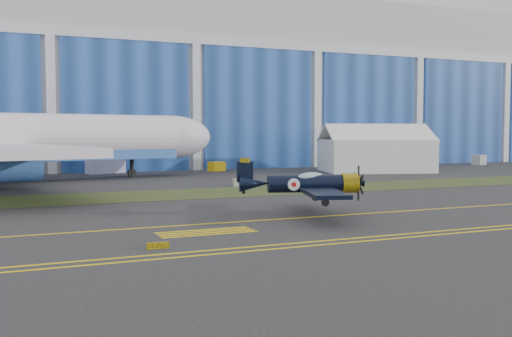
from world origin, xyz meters
name	(u,v)px	position (x,y,z in m)	size (l,w,h in m)	color
ground	(376,204)	(0.00, 0.00, 0.00)	(260.00, 260.00, 0.00)	#2F2F30
grass_median	(299,189)	(0.00, 14.00, 0.02)	(260.00, 10.00, 0.02)	#475128
hangar	(160,86)	(0.00, 71.79, 14.96)	(220.00, 45.70, 30.00)	silver
taxiway_centreline	(413,210)	(0.00, -5.00, 0.01)	(200.00, 0.20, 0.02)	yellow
edge_line_near	(510,228)	(0.00, -14.50, 0.01)	(80.00, 0.20, 0.02)	yellow
edge_line_far	(498,226)	(0.00, -13.50, 0.01)	(80.00, 0.20, 0.02)	yellow
hold_short_ladder	(206,232)	(-18.00, -8.10, 0.01)	(6.00, 2.40, 0.02)	yellow
guard_board_left	(158,246)	(-22.00, -12.00, 0.17)	(1.20, 0.15, 0.35)	yellow
warbird	(306,184)	(-9.02, -4.13, 2.34)	(13.72, 15.14, 3.74)	black
tent	(375,148)	(24.11, 34.71, 3.70)	(18.65, 15.84, 7.40)	white
shipping_container	(105,165)	(-14.68, 47.44, 1.20)	(5.52, 2.21, 2.39)	silver
tug	(217,166)	(2.01, 45.34, 0.72)	(2.48, 1.55, 1.45)	yellow
gse_box	(479,160)	(52.69, 42.54, 0.93)	(3.09, 1.65, 1.85)	#A49FA2
barrier_a	(242,183)	(-4.47, 19.20, 0.45)	(2.00, 0.60, 0.90)	gray
barrier_b	(286,181)	(1.32, 19.75, 0.45)	(2.00, 0.60, 0.90)	gray
barrier_c	(307,180)	(4.20, 19.94, 0.45)	(2.00, 0.60, 0.90)	#969C8C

